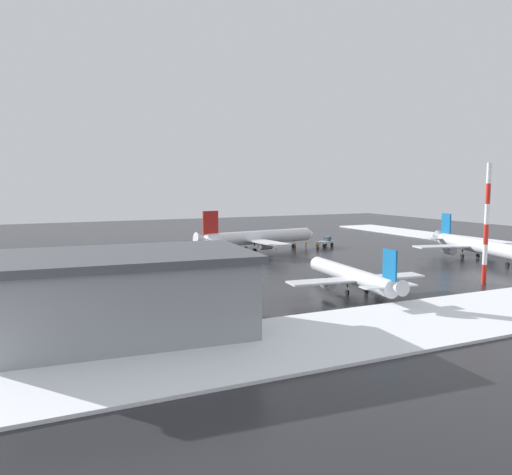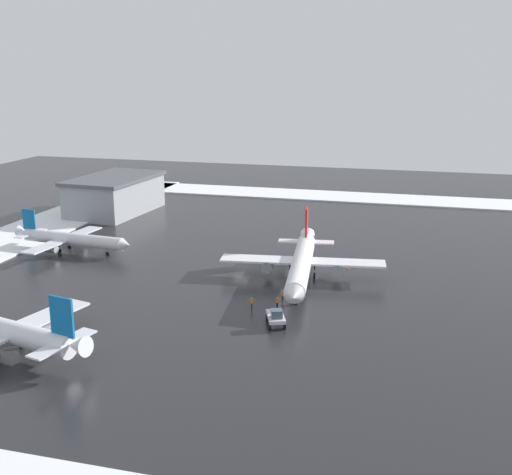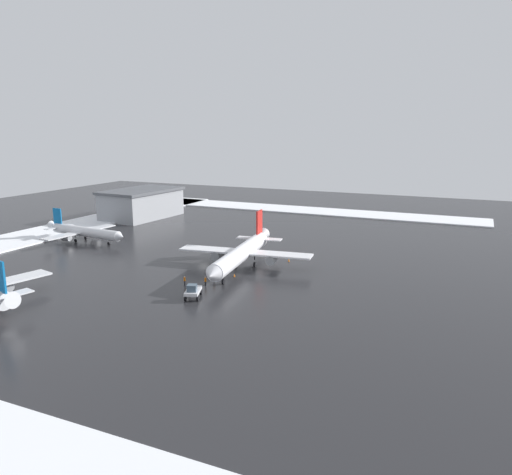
{
  "view_description": "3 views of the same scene",
  "coord_description": "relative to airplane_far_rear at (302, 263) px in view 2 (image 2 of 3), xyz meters",
  "views": [
    {
      "loc": [
        -42.75,
        -92.36,
        15.86
      ],
      "look_at": [
        1.95,
        4.44,
        4.12
      ],
      "focal_mm": 35.0,
      "sensor_mm": 36.0,
      "label": 1
    },
    {
      "loc": [
        103.21,
        30.85,
        33.53
      ],
      "look_at": [
        0.15,
        2.83,
        5.41
      ],
      "focal_mm": 45.0,
      "sensor_mm": 36.0,
      "label": 2
    },
    {
      "loc": [
        90.92,
        53.34,
        27.07
      ],
      "look_at": [
        -1.88,
        11.62,
        4.77
      ],
      "focal_mm": 35.0,
      "sensor_mm": 36.0,
      "label": 3
    }
  ],
  "objects": [
    {
      "name": "ground_crew_beside_wing",
      "position": [
        12.57,
        -1.03,
        -2.25
      ],
      "size": [
        0.36,
        0.36,
        1.71
      ],
      "rotation": [
        0.0,
        0.0,
        5.69
      ],
      "color": "black",
      "rests_on": "ground_plane"
    },
    {
      "name": "traffic_cone_mid_line",
      "position": [
        -9.07,
        6.47,
        -2.94
      ],
      "size": [
        0.36,
        0.36,
        0.55
      ],
      "primitive_type": "cone",
      "color": "orange",
      "rests_on": "ground_plane"
    },
    {
      "name": "snow_bank_left",
      "position": [
        -72.72,
        -11.98,
        -3.06
      ],
      "size": [
        14.0,
        116.0,
        0.32
      ],
      "primitive_type": "cube",
      "color": "white",
      "rests_on": "ground_plane"
    },
    {
      "name": "ground_crew_near_tug",
      "position": [
        9.61,
        -0.94,
        -2.25
      ],
      "size": [
        0.36,
        0.36,
        1.71
      ],
      "rotation": [
        0.0,
        0.0,
        1.31
      ],
      "color": "black",
      "rests_on": "ground_plane"
    },
    {
      "name": "airplane_distant_tail",
      "position": [
        -6.06,
        -45.59,
        -0.74
      ],
      "size": [
        20.99,
        25.26,
        7.5
      ],
      "rotation": [
        0.0,
        0.0,
        1.48
      ],
      "color": "silver",
      "rests_on": "ground_plane"
    },
    {
      "name": "ground_crew_by_nose_gear",
      "position": [
        13.77,
        -4.53,
        -2.25
      ],
      "size": [
        0.36,
        0.36,
        1.71
      ],
      "rotation": [
        0.0,
        0.0,
        4.95
      ],
      "color": "black",
      "rests_on": "ground_plane"
    },
    {
      "name": "traffic_cone_near_nose",
      "position": [
        5.39,
        1.02,
        -2.94
      ],
      "size": [
        0.36,
        0.36,
        0.55
      ],
      "primitive_type": "cone",
      "color": "orange",
      "rests_on": "ground_plane"
    },
    {
      "name": "airplane_far_rear",
      "position": [
        0.0,
        0.0,
        0.0
      ],
      "size": [
        32.77,
        27.29,
        9.73
      ],
      "rotation": [
        0.0,
        0.0,
        0.13
      ],
      "color": "white",
      "rests_on": "ground_plane"
    },
    {
      "name": "cargo_hangar",
      "position": [
        -39.34,
        -53.33,
        1.23
      ],
      "size": [
        25.97,
        16.68,
        8.8
      ],
      "rotation": [
        0.0,
        0.0,
        -0.07
      ],
      "color": "gray",
      "rests_on": "ground_plane"
    },
    {
      "name": "pushback_tug",
      "position": [
        18.92,
        0.29,
        -1.93
      ],
      "size": [
        5.08,
        3.67,
        2.5
      ],
      "rotation": [
        0.0,
        0.0,
        0.36
      ],
      "color": "silver",
      "rests_on": "ground_plane"
    },
    {
      "name": "ground_plane",
      "position": [
        -5.72,
        -11.98,
        -3.22
      ],
      "size": [
        240.0,
        240.0,
        0.0
      ],
      "primitive_type": "plane",
      "color": "#232326"
    }
  ]
}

